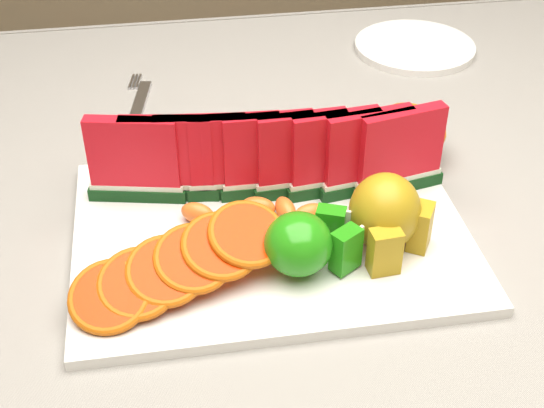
{
  "coord_description": "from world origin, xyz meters",
  "views": [
    {
      "loc": [
        -0.08,
        -0.65,
        1.26
      ],
      "look_at": [
        0.01,
        -0.07,
        0.81
      ],
      "focal_mm": 50.0,
      "sensor_mm": 36.0,
      "label": 1
    }
  ],
  "objects_px": {
    "platter": "(271,233)",
    "apple_cluster": "(305,243)",
    "side_plate": "(415,47)",
    "fork": "(136,110)",
    "pear_cluster": "(387,215)"
  },
  "relations": [
    {
      "from": "apple_cluster",
      "to": "side_plate",
      "type": "relative_size",
      "value": 0.44
    },
    {
      "from": "side_plate",
      "to": "apple_cluster",
      "type": "bearing_deg",
      "value": -119.16
    },
    {
      "from": "pear_cluster",
      "to": "side_plate",
      "type": "height_order",
      "value": "pear_cluster"
    },
    {
      "from": "apple_cluster",
      "to": "side_plate",
      "type": "bearing_deg",
      "value": 60.84
    },
    {
      "from": "platter",
      "to": "apple_cluster",
      "type": "bearing_deg",
      "value": -71.59
    },
    {
      "from": "apple_cluster",
      "to": "pear_cluster",
      "type": "height_order",
      "value": "pear_cluster"
    },
    {
      "from": "side_plate",
      "to": "fork",
      "type": "bearing_deg",
      "value": -163.95
    },
    {
      "from": "pear_cluster",
      "to": "fork",
      "type": "xyz_separation_m",
      "value": [
        -0.24,
        0.33,
        -0.05
      ]
    },
    {
      "from": "platter",
      "to": "side_plate",
      "type": "distance_m",
      "value": 0.5
    },
    {
      "from": "platter",
      "to": "fork",
      "type": "bearing_deg",
      "value": 115.03
    },
    {
      "from": "apple_cluster",
      "to": "fork",
      "type": "bearing_deg",
      "value": 113.81
    },
    {
      "from": "apple_cluster",
      "to": "pear_cluster",
      "type": "relative_size",
      "value": 1.02
    },
    {
      "from": "fork",
      "to": "side_plate",
      "type": "bearing_deg",
      "value": 16.05
    },
    {
      "from": "platter",
      "to": "apple_cluster",
      "type": "xyz_separation_m",
      "value": [
        0.02,
        -0.07,
        0.04
      ]
    },
    {
      "from": "platter",
      "to": "side_plate",
      "type": "height_order",
      "value": "platter"
    }
  ]
}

